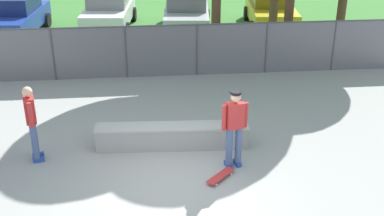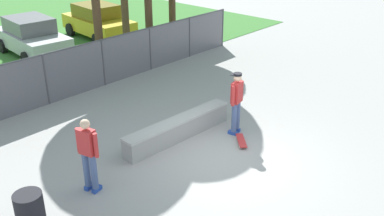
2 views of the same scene
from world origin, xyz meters
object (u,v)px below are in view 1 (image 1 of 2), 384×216
Objects in this scene: skateboarder at (235,126)px; car_blue at (15,16)px; bystander at (32,120)px; car_white at (109,10)px; car_yellow at (271,9)px; car_silver at (187,12)px; skateboard at (221,176)px; concrete_ledge at (172,136)px.

skateboarder is 0.42× the size of car_blue.
skateboarder is at bearing -9.35° from bystander.
car_blue and car_white have the same top height.
bystander reaches higher than car_yellow.
skateboarder reaches higher than car_yellow.
skateboarder is 11.08m from car_silver.
bystander reaches higher than skateboard.
skateboarder is 0.42× the size of car_silver.
car_yellow is 2.39× the size of bystander.
car_silver is at bearing 90.38° from skateboarder.
car_blue and car_yellow have the same top height.
car_white reaches higher than skateboard.
concrete_ledge is 1.78m from skateboard.
skateboard is 0.16× the size of car_white.
car_yellow is at bearing 71.38° from skateboard.
skateboarder is 13.19m from car_blue.
skateboard is 0.16× the size of car_yellow.
bystander is at bearing -113.02° from car_silver.
car_blue is at bearing 104.52° from bystander.
car_yellow is at bearing 52.55° from bystander.
car_white is (-3.38, 11.78, -0.19)m from skateboarder.
car_blue is 3.83m from car_white.
concrete_ledge is 0.84× the size of car_yellow.
car_blue reaches higher than concrete_ledge.
car_yellow is (10.75, 0.19, 0.00)m from car_blue.
skateboard is 0.16× the size of car_silver.
concrete_ledge is 1.81m from skateboarder.
bystander reaches higher than car_white.
skateboarder is at bearing 53.66° from skateboard.
car_silver is (7.07, -0.01, 0.00)m from car_blue.
skateboarder reaches higher than car_white.
skateboard is at bearing -57.13° from concrete_ledge.
car_blue is 7.07m from car_silver.
car_silver is at bearing 66.98° from bystander.
concrete_ledge is at bearing -115.60° from car_yellow.
car_white and car_yellow have the same top height.
skateboarder is 1.01× the size of bystander.
skateboard is 12.43m from car_yellow.
concrete_ledge is 0.84× the size of car_silver.
car_blue is (-5.83, 10.08, 0.54)m from concrete_ledge.
car_blue is (-6.79, 11.57, 0.77)m from skateboard.
car_blue is at bearing 120.03° from concrete_ledge.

